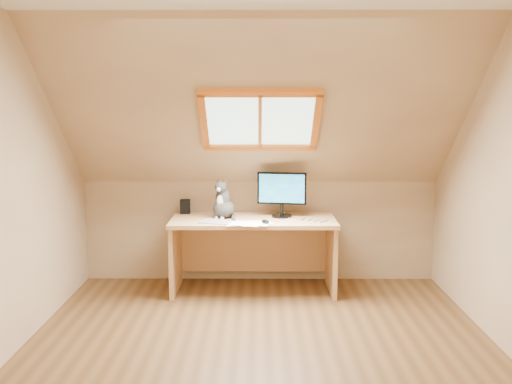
{
  "coord_description": "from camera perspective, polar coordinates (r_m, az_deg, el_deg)",
  "views": [
    {
      "loc": [
        -0.01,
        -3.86,
        1.75
      ],
      "look_at": [
        -0.03,
        1.0,
        1.01
      ],
      "focal_mm": 40.0,
      "sensor_mm": 36.0,
      "label": 1
    }
  ],
  "objects": [
    {
      "name": "ground",
      "position": [
        4.24,
        0.42,
        -15.71
      ],
      "size": [
        3.5,
        3.5,
        0.0
      ],
      "primitive_type": "plane",
      "color": "brown",
      "rests_on": "ground"
    },
    {
      "name": "monitor",
      "position": [
        5.38,
        2.61,
        0.07
      ],
      "size": [
        0.46,
        0.2,
        0.43
      ],
      "color": "black",
      "rests_on": "desk"
    },
    {
      "name": "cables",
      "position": [
        5.24,
        4.76,
        -2.86
      ],
      "size": [
        0.51,
        0.26,
        0.01
      ],
      "color": "silver",
      "rests_on": "desk"
    },
    {
      "name": "mouse",
      "position": [
        5.11,
        0.94,
        -2.99
      ],
      "size": [
        0.09,
        0.12,
        0.03
      ],
      "primitive_type": "ellipsoid",
      "rotation": [
        0.0,
        0.0,
        0.36
      ],
      "color": "black",
      "rests_on": "desk"
    },
    {
      "name": "desk",
      "position": [
        5.46,
        -0.26,
        -4.76
      ],
      "size": [
        1.54,
        0.67,
        0.7
      ],
      "color": "tan",
      "rests_on": "ground"
    },
    {
      "name": "room_shell",
      "position": [
        3.78,
        0.45,
        3.83
      ],
      "size": [
        3.52,
        3.52,
        2.41
      ],
      "color": "tan",
      "rests_on": "ground"
    },
    {
      "name": "papers",
      "position": [
        5.09,
        -0.99,
        -3.19
      ],
      "size": [
        0.35,
        0.3,
        0.01
      ],
      "color": "white",
      "rests_on": "desk"
    },
    {
      "name": "desk_speaker",
      "position": [
        5.62,
        -7.1,
        -1.45
      ],
      "size": [
        0.1,
        0.1,
        0.14
      ],
      "primitive_type": "cube",
      "rotation": [
        0.0,
        0.0,
        0.04
      ],
      "color": "black",
      "rests_on": "desk"
    },
    {
      "name": "cat",
      "position": [
        5.35,
        -3.31,
        -1.18
      ],
      "size": [
        0.28,
        0.31,
        0.38
      ],
      "color": "#3E3A37",
      "rests_on": "desk"
    },
    {
      "name": "graphics_tablet",
      "position": [
        5.18,
        -3.95,
        -2.97
      ],
      "size": [
        0.33,
        0.28,
        0.01
      ],
      "primitive_type": "cube",
      "rotation": [
        0.0,
        0.0,
        -0.32
      ],
      "color": "#B2B2B7",
      "rests_on": "desk"
    }
  ]
}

